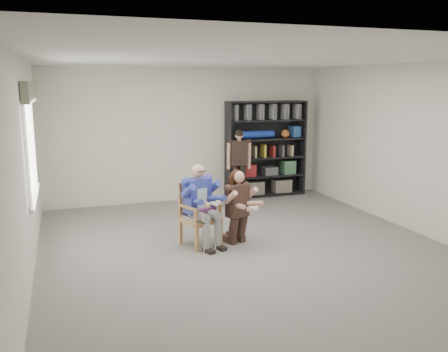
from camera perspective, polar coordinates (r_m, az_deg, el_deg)
name	(u,v)px	position (r m, az deg, el deg)	size (l,w,h in m)	color
room_shell	(251,159)	(6.80, 3.25, 2.10)	(6.00, 7.00, 2.80)	white
floor	(250,252)	(7.15, 3.12, -9.06)	(6.00, 7.00, 0.01)	#615F5B
window_left	(32,143)	(7.27, -22.10, 3.72)	(0.16, 2.00, 1.75)	white
armchair	(200,214)	(7.28, -2.86, -4.64)	(0.57, 0.55, 0.98)	olive
seated_man	(200,205)	(7.24, -2.87, -3.52)	(0.55, 0.76, 1.27)	navy
kneeling_woman	(239,207)	(7.32, 1.77, -3.79)	(0.49, 0.78, 1.17)	#36211E
bookshelf	(266,149)	(10.50, 5.05, 3.25)	(1.80, 0.38, 2.10)	black
standing_man	(239,166)	(9.86, 1.82, 1.16)	(0.48, 0.26, 1.54)	black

